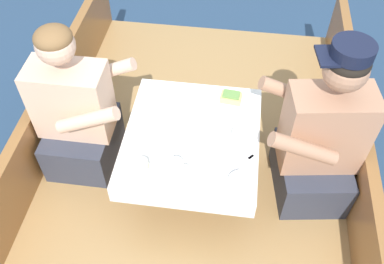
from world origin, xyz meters
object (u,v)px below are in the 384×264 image
object	(u,v)px
coffee_cup_starboard	(176,166)
tin_can	(142,165)
person_port	(77,114)
person_starboard	(320,141)
sandwich	(231,97)
coffee_cup_port	(238,135)

from	to	relation	value
coffee_cup_starboard	tin_can	world-z (taller)	coffee_cup_starboard
person_port	tin_can	world-z (taller)	person_port
person_starboard	coffee_cup_starboard	size ratio (longest dim) A/B	10.59
person_port	sandwich	xyz separation A→B (m)	(0.83, 0.19, 0.06)
person_port	coffee_cup_starboard	world-z (taller)	person_port
tin_can	coffee_cup_starboard	bearing A→B (deg)	4.00
person_port	sandwich	world-z (taller)	person_port
person_starboard	sandwich	distance (m)	0.52
person_starboard	tin_can	world-z (taller)	person_starboard
person_port	person_starboard	size ratio (longest dim) A/B	0.92
sandwich	person_starboard	bearing A→B (deg)	-27.10
person_port	coffee_cup_port	xyz separation A→B (m)	(0.88, -0.07, 0.05)
person_starboard	coffee_cup_starboard	world-z (taller)	person_starboard
person_port	sandwich	bearing A→B (deg)	12.89
person_starboard	coffee_cup_port	distance (m)	0.41
coffee_cup_port	tin_can	distance (m)	0.51
coffee_cup_port	sandwich	bearing A→B (deg)	101.87
coffee_cup_starboard	sandwich	bearing A→B (deg)	66.07
coffee_cup_port	coffee_cup_starboard	xyz separation A→B (m)	(-0.28, -0.24, 0.01)
tin_can	sandwich	bearing A→B (deg)	52.95
person_starboard	tin_can	bearing A→B (deg)	9.31
person_port	coffee_cup_starboard	bearing A→B (deg)	-27.53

